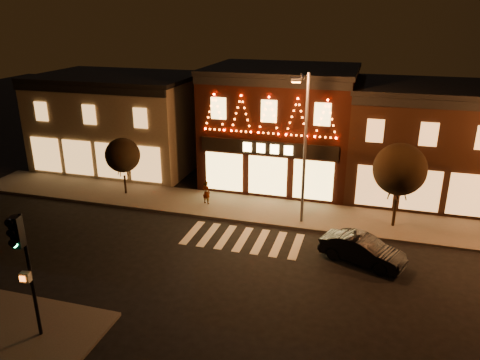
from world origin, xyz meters
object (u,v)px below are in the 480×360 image
at_px(streetlamp_mid, 304,139).
at_px(dark_sedan, 362,250).
at_px(pedestrian, 206,192).
at_px(traffic_signal_near, 23,254).

relative_size(streetlamp_mid, dark_sedan, 2.06).
bearing_deg(pedestrian, traffic_signal_near, 100.09).
height_order(traffic_signal_near, pedestrian, traffic_signal_near).
bearing_deg(dark_sedan, pedestrian, 85.53).
xyz_separation_m(dark_sedan, pedestrian, (-9.97, 4.61, 0.22)).
relative_size(streetlamp_mid, pedestrian, 5.70).
bearing_deg(dark_sedan, streetlamp_mid, 67.69).
xyz_separation_m(streetlamp_mid, pedestrian, (-6.29, 1.22, -4.35)).
bearing_deg(traffic_signal_near, pedestrian, 73.85).
height_order(dark_sedan, pedestrian, pedestrian).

